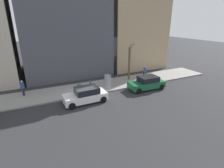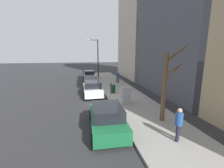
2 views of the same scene
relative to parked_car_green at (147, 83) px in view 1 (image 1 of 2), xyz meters
The scene contains 12 objects.
ground_plane 7.16m from the parked_car_green, 81.75° to the left, with size 120.00×120.00×0.00m, color #2B2B2D.
sidewalk 7.70m from the parked_car_green, 66.79° to the left, with size 4.00×36.00×0.15m, color gray.
parked_car_green is the anchor object (origin of this frame).
parked_car_white 7.52m from the parked_car_green, 92.04° to the left, with size 1.99×4.23×1.52m.
parking_meter 6.56m from the parked_car_green, 77.03° to the left, with size 0.14×0.10×1.35m.
utility_box 4.59m from the parked_car_green, 59.58° to the left, with size 0.83×0.61×1.43m.
bare_tree 4.03m from the parked_car_green, ahead, with size 0.92×1.19×4.70m.
trash_bin 7.77m from the parked_car_green, 75.67° to the left, with size 0.56×0.56×0.90m, color #14381E.
pedestrian_near_meter 3.75m from the parked_car_green, 31.88° to the right, with size 0.36×0.36×1.66m.
pedestrian_midblock 13.55m from the parked_car_green, 73.66° to the left, with size 0.39×0.36×1.66m.
office_tower_left 14.23m from the parked_car_green, 18.60° to the right, with size 9.93×9.93×16.37m, color tan.
office_block_center 15.63m from the parked_car_green, 27.60° to the left, with size 12.18×12.18×14.40m, color #4C4C56.
Camera 1 is at (-16.48, 4.94, 7.64)m, focal length 28.00 mm.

